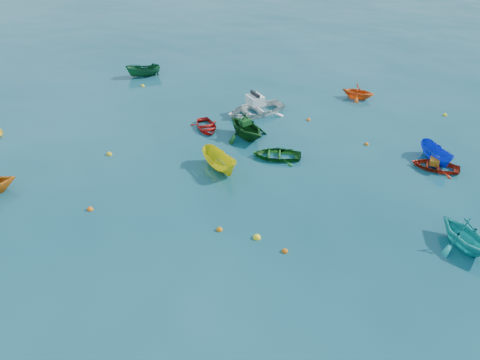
% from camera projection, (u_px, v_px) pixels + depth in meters
% --- Properties ---
extents(ground, '(160.00, 160.00, 0.00)m').
position_uv_depth(ground, '(206.00, 241.00, 22.21)').
color(ground, '#0A4049').
rests_on(ground, ground).
extents(sampan_yellow_mid, '(3.22, 2.90, 1.23)m').
position_uv_depth(sampan_yellow_mid, '(220.00, 169.00, 27.69)').
color(sampan_yellow_mid, yellow).
rests_on(sampan_yellow_mid, ground).
extents(dinghy_green_e, '(3.35, 2.68, 0.62)m').
position_uv_depth(dinghy_green_e, '(276.00, 157.00, 28.87)').
color(dinghy_green_e, '#145617').
rests_on(dinghy_green_e, ground).
extents(dinghy_cyan_se, '(3.95, 4.01, 1.60)m').
position_uv_depth(dinghy_cyan_se, '(462.00, 246.00, 21.90)').
color(dinghy_cyan_se, '#1CB1AD').
rests_on(dinghy_cyan_se, ground).
extents(dinghy_green_n, '(4.43, 4.34, 1.77)m').
position_uv_depth(dinghy_green_n, '(246.00, 137.00, 31.15)').
color(dinghy_green_n, '#0F4214').
rests_on(dinghy_green_n, ground).
extents(dinghy_red_ne, '(2.81, 2.09, 0.56)m').
position_uv_depth(dinghy_red_ne, '(435.00, 168.00, 27.79)').
color(dinghy_red_ne, red).
rests_on(dinghy_red_ne, ground).
extents(sampan_blue_far, '(2.41, 2.96, 1.09)m').
position_uv_depth(sampan_blue_far, '(434.00, 161.00, 28.50)').
color(sampan_blue_far, '#1132D8').
rests_on(sampan_blue_far, ground).
extents(dinghy_red_far, '(3.13, 3.28, 0.55)m').
position_uv_depth(dinghy_red_far, '(207.00, 129.00, 32.15)').
color(dinghy_red_far, '#A9130E').
rests_on(dinghy_red_far, ground).
extents(dinghy_orange_far, '(2.66, 2.36, 1.30)m').
position_uv_depth(dinghy_orange_far, '(357.00, 98.00, 36.62)').
color(dinghy_orange_far, orange).
rests_on(dinghy_orange_far, ground).
extents(sampan_green_far, '(3.10, 2.39, 1.13)m').
position_uv_depth(sampan_green_far, '(144.00, 76.00, 40.63)').
color(sampan_green_far, '#13522B').
rests_on(sampan_green_far, ground).
extents(motorboat_white, '(5.34, 5.40, 1.52)m').
position_uv_depth(motorboat_white, '(255.00, 113.00, 34.28)').
color(motorboat_white, white).
rests_on(motorboat_white, ground).
extents(tarp_green_b, '(0.86, 0.90, 0.35)m').
position_uv_depth(tarp_green_b, '(245.00, 122.00, 30.64)').
color(tarp_green_b, '#134E1A').
rests_on(tarp_green_b, dinghy_green_n).
extents(tarp_orange_b, '(0.55, 0.71, 0.33)m').
position_uv_depth(tarp_orange_b, '(435.00, 161.00, 27.58)').
color(tarp_orange_b, '#B65D12').
rests_on(tarp_orange_b, dinghy_red_ne).
extents(buoy_or_a, '(0.33, 0.33, 0.33)m').
position_uv_depth(buoy_or_a, '(90.00, 210.00, 24.31)').
color(buoy_or_a, '#FB640D').
rests_on(buoy_or_a, ground).
extents(buoy_or_b, '(0.31, 0.31, 0.31)m').
position_uv_depth(buoy_or_b, '(285.00, 252.00, 21.59)').
color(buoy_or_b, '#DC600B').
rests_on(buoy_or_b, ground).
extents(buoy_ye_b, '(0.37, 0.37, 0.37)m').
position_uv_depth(buoy_ye_b, '(109.00, 155.00, 29.16)').
color(buoy_ye_b, gold).
rests_on(buoy_ye_b, ground).
extents(buoy_or_c, '(0.32, 0.32, 0.32)m').
position_uv_depth(buoy_or_c, '(219.00, 230.00, 22.91)').
color(buoy_or_c, orange).
rests_on(buoy_or_c, ground).
extents(buoy_ye_c, '(0.39, 0.39, 0.39)m').
position_uv_depth(buoy_ye_c, '(257.00, 238.00, 22.41)').
color(buoy_ye_c, yellow).
rests_on(buoy_ye_c, ground).
extents(buoy_or_d, '(0.29, 0.29, 0.29)m').
position_uv_depth(buoy_or_d, '(366.00, 144.00, 30.26)').
color(buoy_or_d, '#D0660B').
rests_on(buoy_or_d, ground).
extents(buoy_ye_d, '(0.33, 0.33, 0.33)m').
position_uv_depth(buoy_ye_d, '(143.00, 86.00, 38.72)').
color(buoy_ye_d, yellow).
rests_on(buoy_ye_d, ground).
extents(buoy_or_e, '(0.29, 0.29, 0.29)m').
position_uv_depth(buoy_or_e, '(308.00, 120.00, 33.30)').
color(buoy_or_e, orange).
rests_on(buoy_or_e, ground).
extents(buoy_ye_e, '(0.32, 0.32, 0.32)m').
position_uv_depth(buoy_ye_e, '(445.00, 115.00, 33.97)').
color(buoy_ye_e, yellow).
rests_on(buoy_ye_e, ground).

